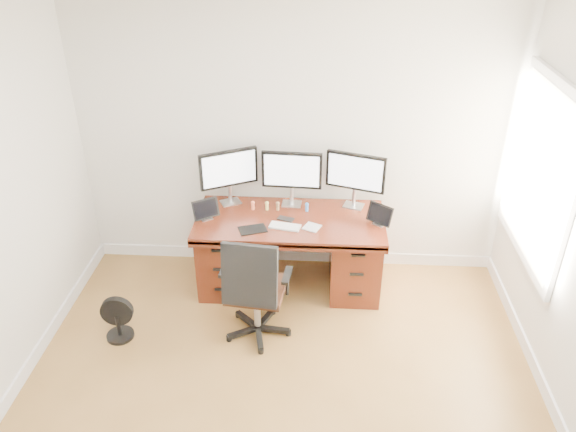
# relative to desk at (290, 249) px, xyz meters

# --- Properties ---
(back_wall) EXTENTS (4.00, 0.10, 2.70)m
(back_wall) POSITION_rel_desk_xyz_m (0.00, 0.42, 0.95)
(back_wall) COLOR silver
(back_wall) RESTS_ON ground
(desk) EXTENTS (1.70, 0.80, 0.75)m
(desk) POSITION_rel_desk_xyz_m (0.00, 0.00, 0.00)
(desk) COLOR #4D1C0F
(desk) RESTS_ON ground
(office_chair) EXTENTS (0.59, 0.59, 1.01)m
(office_chair) POSITION_rel_desk_xyz_m (-0.24, -0.75, -0.07)
(office_chair) COLOR black
(office_chair) RESTS_ON ground
(floor_fan) EXTENTS (0.27, 0.23, 0.40)m
(floor_fan) POSITION_rel_desk_xyz_m (-1.41, -0.84, -0.21)
(floor_fan) COLOR black
(floor_fan) RESTS_ON ground
(monitor_left) EXTENTS (0.51, 0.28, 0.53)m
(monitor_left) POSITION_rel_desk_xyz_m (-0.58, 0.24, 0.68)
(monitor_left) COLOR silver
(monitor_left) RESTS_ON desk
(monitor_center) EXTENTS (0.55, 0.15, 0.53)m
(monitor_center) POSITION_rel_desk_xyz_m (-0.00, 0.24, 0.68)
(monitor_center) COLOR silver
(monitor_center) RESTS_ON desk
(monitor_right) EXTENTS (0.53, 0.21, 0.53)m
(monitor_right) POSITION_rel_desk_xyz_m (0.58, 0.24, 0.68)
(monitor_right) COLOR silver
(monitor_right) RESTS_ON desk
(tablet_left) EXTENTS (0.24, 0.19, 0.19)m
(tablet_left) POSITION_rel_desk_xyz_m (-0.75, -0.08, 0.43)
(tablet_left) COLOR silver
(tablet_left) RESTS_ON desk
(tablet_right) EXTENTS (0.23, 0.20, 0.19)m
(tablet_right) POSITION_rel_desk_xyz_m (0.79, -0.08, 0.43)
(tablet_right) COLOR silver
(tablet_right) RESTS_ON desk
(keyboard) EXTENTS (0.29, 0.17, 0.01)m
(keyboard) POSITION_rel_desk_xyz_m (-0.04, -0.18, 0.36)
(keyboard) COLOR silver
(keyboard) RESTS_ON desk
(trackpad) EXTENTS (0.18, 0.18, 0.01)m
(trackpad) POSITION_rel_desk_xyz_m (0.20, -0.18, 0.35)
(trackpad) COLOR silver
(trackpad) RESTS_ON desk
(drawing_tablet) EXTENTS (0.27, 0.22, 0.01)m
(drawing_tablet) POSITION_rel_desk_xyz_m (-0.31, -0.25, 0.35)
(drawing_tablet) COLOR black
(drawing_tablet) RESTS_ON desk
(phone) EXTENTS (0.16, 0.12, 0.01)m
(phone) POSITION_rel_desk_xyz_m (-0.04, -0.05, 0.35)
(phone) COLOR black
(phone) RESTS_ON desk
(figurine_orange) EXTENTS (0.04, 0.04, 0.09)m
(figurine_orange) POSITION_rel_desk_xyz_m (-0.35, 0.12, 0.40)
(figurine_orange) COLOR #FD7B4F
(figurine_orange) RESTS_ON desk
(figurine_yellow) EXTENTS (0.04, 0.04, 0.09)m
(figurine_yellow) POSITION_rel_desk_xyz_m (-0.22, 0.12, 0.40)
(figurine_yellow) COLOR #E0CD61
(figurine_yellow) RESTS_ON desk
(figurine_brown) EXTENTS (0.04, 0.04, 0.09)m
(figurine_brown) POSITION_rel_desk_xyz_m (-0.12, 0.12, 0.40)
(figurine_brown) COLOR olive
(figurine_brown) RESTS_ON desk
(figurine_blue) EXTENTS (0.04, 0.04, 0.09)m
(figurine_blue) POSITION_rel_desk_xyz_m (0.15, 0.12, 0.40)
(figurine_blue) COLOR #4E91F0
(figurine_blue) RESTS_ON desk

